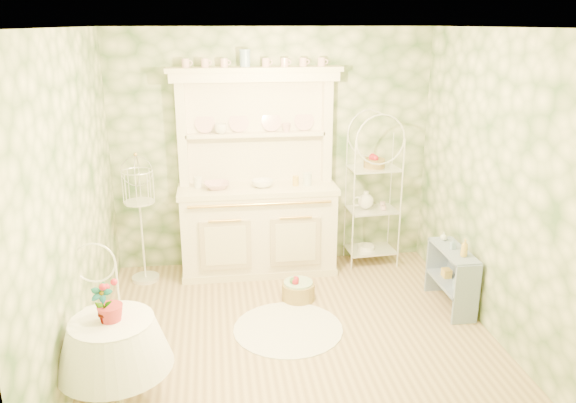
{
  "coord_description": "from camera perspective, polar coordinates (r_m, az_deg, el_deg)",
  "views": [
    {
      "loc": [
        -0.67,
        -4.42,
        2.73
      ],
      "look_at": [
        0.0,
        0.5,
        1.15
      ],
      "focal_mm": 35.0,
      "sensor_mm": 36.0,
      "label": 1
    }
  ],
  "objects": [
    {
      "name": "bowl_white",
      "position": [
        6.19,
        -2.58,
        1.57
      ],
      "size": [
        0.29,
        0.29,
        0.08
      ],
      "primitive_type": "imported",
      "rotation": [
        0.0,
        0.0,
        0.21
      ],
      "color": "white",
      "rests_on": "kitchen_dresser"
    },
    {
      "name": "bowl_floral",
      "position": [
        6.16,
        -7.24,
        1.38
      ],
      "size": [
        0.31,
        0.31,
        0.07
      ],
      "primitive_type": "imported",
      "rotation": [
        0.0,
        0.0,
        0.14
      ],
      "color": "white",
      "rests_on": "kitchen_dresser"
    },
    {
      "name": "wall_left",
      "position": [
        4.77,
        -21.1,
        -0.4
      ],
      "size": [
        3.6,
        3.6,
        0.0
      ],
      "primitive_type": "plane",
      "color": "beige",
      "rests_on": "floor"
    },
    {
      "name": "cup_right",
      "position": [
        6.25,
        -0.17,
        7.35
      ],
      "size": [
        0.13,
        0.13,
        0.1
      ],
      "primitive_type": "imported",
      "rotation": [
        0.0,
        0.0,
        0.31
      ],
      "color": "white",
      "rests_on": "kitchen_dresser"
    },
    {
      "name": "cup_left",
      "position": [
        6.2,
        -6.85,
        7.13
      ],
      "size": [
        0.15,
        0.15,
        0.11
      ],
      "primitive_type": "imported",
      "rotation": [
        0.0,
        0.0,
        0.1
      ],
      "color": "white",
      "rests_on": "kitchen_dresser"
    },
    {
      "name": "lace_rug",
      "position": [
        5.38,
        0.01,
        -12.79
      ],
      "size": [
        1.31,
        1.31,
        0.01
      ],
      "primitive_type": "cylinder",
      "rotation": [
        0.0,
        0.0,
        0.34
      ],
      "color": "white",
      "rests_on": "floor"
    },
    {
      "name": "ceiling",
      "position": [
        4.47,
        0.9,
        17.26
      ],
      "size": [
        3.6,
        3.6,
        0.0
      ],
      "primitive_type": "plane",
      "color": "white",
      "rests_on": "floor"
    },
    {
      "name": "floor_basket",
      "position": [
        5.86,
        1.05,
        -9.05
      ],
      "size": [
        0.37,
        0.37,
        0.2
      ],
      "primitive_type": "cylinder",
      "rotation": [
        0.0,
        0.0,
        -0.26
      ],
      "color": "#A2874A",
      "rests_on": "floor"
    },
    {
      "name": "side_shelf",
      "position": [
        5.88,
        16.24,
        -7.72
      ],
      "size": [
        0.26,
        0.66,
        0.56
      ],
      "primitive_type": "cube",
      "rotation": [
        0.0,
        0.0,
        0.02
      ],
      "color": "#7C90AF",
      "rests_on": "floor"
    },
    {
      "name": "bottle_blue",
      "position": [
        5.75,
        16.42,
        -4.28
      ],
      "size": [
        0.05,
        0.05,
        0.1
      ],
      "primitive_type": "imported",
      "rotation": [
        0.0,
        0.0,
        0.07
      ],
      "color": "#82A5C6",
      "rests_on": "side_shelf"
    },
    {
      "name": "bottle_amber",
      "position": [
        5.59,
        17.46,
        -4.71
      ],
      "size": [
        0.07,
        0.07,
        0.17
      ],
      "primitive_type": "imported",
      "rotation": [
        0.0,
        0.0,
        -0.06
      ],
      "color": "gold",
      "rests_on": "side_shelf"
    },
    {
      "name": "bottle_glass",
      "position": [
        5.95,
        15.52,
        -3.53
      ],
      "size": [
        0.08,
        0.08,
        0.09
      ],
      "primitive_type": "imported",
      "rotation": [
        0.0,
        0.0,
        -0.19
      ],
      "color": "silver",
      "rests_on": "side_shelf"
    },
    {
      "name": "round_table",
      "position": [
        4.44,
        -17.12,
        -15.12
      ],
      "size": [
        0.94,
        0.94,
        0.78
      ],
      "primitive_type": "cylinder",
      "rotation": [
        0.0,
        0.0,
        -0.43
      ],
      "color": "white",
      "rests_on": "floor"
    },
    {
      "name": "kitchen_dresser",
      "position": [
        6.17,
        -3.12,
        2.74
      ],
      "size": [
        1.87,
        0.61,
        2.29
      ],
      "primitive_type": "cube",
      "color": "white",
      "rests_on": "floor"
    },
    {
      "name": "potted_geranium",
      "position": [
        4.19,
        -18.31,
        -10.01
      ],
      "size": [
        0.17,
        0.13,
        0.29
      ],
      "primitive_type": "imported",
      "rotation": [
        0.0,
        0.0,
        -0.16
      ],
      "color": "#3F7238",
      "rests_on": "round_table"
    },
    {
      "name": "bakers_rack",
      "position": [
        6.56,
        8.62,
        1.02
      ],
      "size": [
        0.57,
        0.43,
        1.75
      ],
      "primitive_type": "cube",
      "rotation": [
        0.0,
        0.0,
        0.07
      ],
      "color": "white",
      "rests_on": "floor"
    },
    {
      "name": "wall_back",
      "position": [
        6.41,
        -1.56,
        5.22
      ],
      "size": [
        3.6,
        3.6,
        0.0
      ],
      "primitive_type": "plane",
      "color": "beige",
      "rests_on": "floor"
    },
    {
      "name": "wall_right",
      "position": [
        5.25,
        20.66,
        1.24
      ],
      "size": [
        3.6,
        3.6,
        0.0
      ],
      "primitive_type": "plane",
      "color": "beige",
      "rests_on": "floor"
    },
    {
      "name": "birdcage_stand",
      "position": [
        6.24,
        -14.75,
        -1.52
      ],
      "size": [
        0.39,
        0.39,
        1.48
      ],
      "primitive_type": "cube",
      "rotation": [
        0.0,
        0.0,
        -0.11
      ],
      "color": "white",
      "rests_on": "floor"
    },
    {
      "name": "cafe_chair",
      "position": [
        4.93,
        -19.0,
        -10.96
      ],
      "size": [
        0.42,
        0.42,
        0.9
      ],
      "primitive_type": "cube",
      "rotation": [
        0.0,
        0.0,
        -0.04
      ],
      "color": "white",
      "rests_on": "floor"
    },
    {
      "name": "floor",
      "position": [
        5.24,
        0.75,
        -13.76
      ],
      "size": [
        3.6,
        3.6,
        0.0
      ],
      "primitive_type": "plane",
      "color": "tan",
      "rests_on": "ground"
    },
    {
      "name": "wall_front",
      "position": [
        3.04,
        5.91,
        -9.53
      ],
      "size": [
        3.6,
        3.6,
        0.0
      ],
      "primitive_type": "plane",
      "color": "beige",
      "rests_on": "floor"
    }
  ]
}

